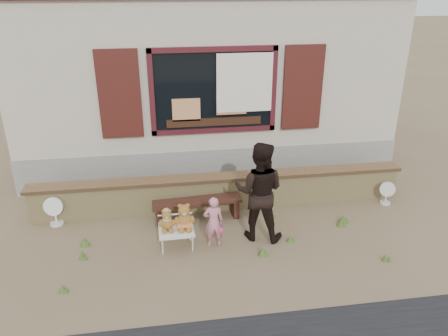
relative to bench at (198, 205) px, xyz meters
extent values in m
plane|color=brown|center=(0.49, -0.58, -0.30)|extent=(80.00, 80.00, 0.00)
cube|color=#B4A892|center=(0.49, 3.92, 2.10)|extent=(8.00, 5.00, 3.20)
cube|color=gray|center=(0.49, 3.92, 0.10)|extent=(8.04, 5.04, 0.80)
cube|color=black|center=(0.49, 1.39, 1.75)|extent=(2.30, 0.04, 1.50)
cube|color=#411319|center=(0.49, 1.37, 2.55)|extent=(2.50, 0.08, 0.10)
cube|color=#411319|center=(0.49, 1.37, 0.95)|extent=(2.50, 0.08, 0.10)
cube|color=#411319|center=(-0.71, 1.37, 1.75)|extent=(0.10, 0.08, 1.70)
cube|color=#411319|center=(1.69, 1.37, 1.75)|extent=(0.10, 0.08, 1.70)
cube|color=#3C1012|center=(-1.31, 1.36, 1.75)|extent=(0.80, 0.07, 1.70)
cube|color=#3C1012|center=(2.29, 1.36, 1.75)|extent=(0.80, 0.07, 1.70)
cube|color=silver|center=(1.09, 1.32, 1.90)|extent=(1.10, 0.02, 1.15)
cube|color=black|center=(0.49, 1.36, 1.13)|extent=(1.90, 0.06, 0.16)
cube|color=tan|center=(-0.06, 1.36, 1.40)|extent=(0.55, 0.06, 0.45)
cube|color=#E08447|center=(0.84, 1.36, 1.55)|extent=(0.60, 0.06, 0.55)
cube|color=tan|center=(0.49, 0.42, 0.00)|extent=(7.00, 0.30, 0.60)
cube|color=brown|center=(0.49, 0.42, 0.33)|extent=(7.10, 0.36, 0.07)
cube|color=black|center=(0.00, 0.00, 0.08)|extent=(1.62, 0.46, 0.06)
cube|color=black|center=(-0.70, -0.05, -0.13)|extent=(0.12, 0.31, 0.34)
cube|color=black|center=(0.70, 0.05, -0.13)|extent=(0.12, 0.31, 0.34)
cube|color=silver|center=(-0.43, -0.82, 0.03)|extent=(0.58, 0.51, 0.04)
cylinder|color=silver|center=(-0.66, -1.05, -0.15)|extent=(0.03, 0.03, 0.31)
cylinder|color=silver|center=(-0.18, -1.04, -0.15)|extent=(0.03, 0.03, 0.31)
cylinder|color=silver|center=(-0.67, -0.61, -0.15)|extent=(0.03, 0.03, 0.31)
cylinder|color=silver|center=(-0.19, -0.60, -0.15)|extent=(0.03, 0.03, 0.31)
imported|color=pink|center=(0.18, -0.86, 0.15)|extent=(0.33, 0.22, 0.90)
imported|color=black|center=(0.97, -0.70, 0.56)|extent=(1.01, 0.91, 1.72)
cylinder|color=white|center=(-2.54, 0.22, -0.28)|extent=(0.23, 0.23, 0.04)
cylinder|color=white|center=(-2.54, 0.22, -0.13)|extent=(0.04, 0.04, 0.30)
cylinder|color=white|center=(-2.54, 0.22, 0.08)|extent=(0.35, 0.14, 0.34)
cylinder|color=silver|center=(3.71, 0.07, -0.28)|extent=(0.20, 0.20, 0.04)
cylinder|color=silver|center=(3.71, 0.07, -0.15)|extent=(0.03, 0.03, 0.26)
cylinder|color=silver|center=(3.71, 0.07, 0.03)|extent=(0.31, 0.20, 0.30)
cone|color=#415A24|center=(2.51, -0.60, -0.24)|extent=(0.15, 0.15, 0.13)
cone|color=#415A24|center=(1.47, -0.94, -0.26)|extent=(0.14, 0.14, 0.09)
cone|color=#415A24|center=(2.80, -1.70, -0.23)|extent=(0.11, 0.11, 0.13)
cone|color=#415A24|center=(2.60, -0.49, -0.22)|extent=(0.18, 0.18, 0.15)
cone|color=#415A24|center=(-0.33, -0.53, -0.23)|extent=(0.13, 0.13, 0.14)
cone|color=#415A24|center=(-1.93, -0.93, -0.23)|extent=(0.12, 0.12, 0.15)
cone|color=#415A24|center=(-2.09, -1.71, -0.25)|extent=(0.13, 0.13, 0.11)
cone|color=#415A24|center=(-1.95, -0.55, -0.22)|extent=(0.16, 0.16, 0.16)
cone|color=#415A24|center=(0.92, -1.27, -0.22)|extent=(0.16, 0.16, 0.15)
cone|color=#415A24|center=(1.35, -0.11, -0.24)|extent=(0.15, 0.15, 0.11)
camera|label=1|loc=(-0.56, -6.95, 3.83)|focal=35.00mm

